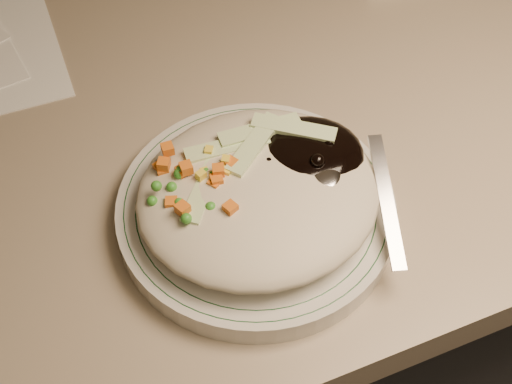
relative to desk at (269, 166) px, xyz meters
name	(u,v)px	position (x,y,z in m)	size (l,w,h in m)	color
desk	(269,166)	(0.00, 0.00, 0.00)	(1.40, 0.70, 0.74)	gray
plate	(256,212)	(-0.10, -0.20, 0.21)	(0.23, 0.23, 0.02)	beige
plate_rim	(256,204)	(-0.10, -0.20, 0.22)	(0.21, 0.21, 0.00)	#144723
meal	(261,187)	(-0.10, -0.20, 0.24)	(0.21, 0.19, 0.05)	#B8AE95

